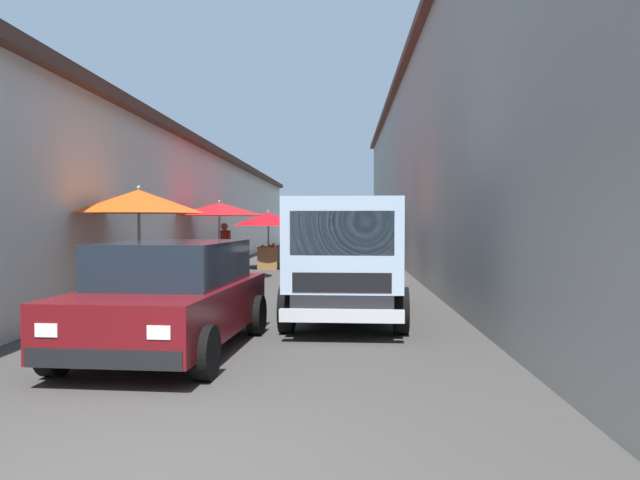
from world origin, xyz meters
TOP-DOWN VIEW (x-y plane):
  - ground at (13.50, 0.00)m, footprint 90.00×90.00m
  - building_left_whitewash at (15.75, 6.94)m, footprint 49.80×7.50m
  - building_right_concrete at (15.75, -6.94)m, footprint 49.80×7.50m
  - fruit_stall_near_right at (7.40, 2.48)m, footprint 2.44×2.44m
  - fruit_stall_far_right at (17.30, -1.38)m, footprint 2.32×2.32m
  - fruit_stall_near_left at (17.95, 1.42)m, footprint 2.58×2.58m
  - fruit_stall_far_left at (14.05, 2.38)m, footprint 2.72×2.72m
  - fruit_stall_mid_lane at (12.24, -1.42)m, footprint 2.31×2.31m
  - hatchback_car at (4.15, 0.96)m, footprint 4.01×2.13m
  - delivery_truck at (6.22, -1.33)m, footprint 4.98×2.10m
  - vendor_by_crates at (15.28, 2.48)m, footprint 0.54×0.45m
  - parked_scooter at (11.16, 1.55)m, footprint 1.69×0.46m

SIDE VIEW (x-z plane):
  - ground at x=13.50m, z-range 0.00..0.00m
  - parked_scooter at x=11.16m, z-range -0.12..1.02m
  - hatchback_car at x=4.15m, z-range 0.01..1.46m
  - vendor_by_crates at x=15.28m, z-range 0.13..1.79m
  - delivery_truck at x=6.22m, z-range 0.00..2.08m
  - fruit_stall_near_left at x=17.95m, z-range 0.53..2.65m
  - fruit_stall_mid_lane at x=12.24m, z-range 0.51..2.71m
  - fruit_stall_far_left at x=14.05m, z-range 0.66..3.00m
  - fruit_stall_far_right at x=17.30m, z-range 0.66..3.02m
  - fruit_stall_near_right at x=7.40m, z-range 0.65..3.03m
  - building_left_whitewash at x=15.75m, z-range 0.01..4.39m
  - building_right_concrete at x=15.75m, z-range 0.01..7.23m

